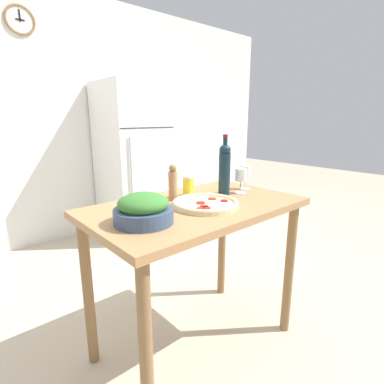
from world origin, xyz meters
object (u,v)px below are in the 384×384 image
wine_bottle (225,168)px  pepper_mill (173,183)px  wine_glass_near (241,176)px  wine_glass_far (245,173)px  salad_bowl (143,210)px  salt_canister (188,187)px  homemade_pizza (205,203)px  refrigerator (133,161)px

wine_bottle → pepper_mill: (-0.31, 0.10, -0.06)m
wine_glass_near → wine_glass_far: bearing=27.5°
wine_bottle → salad_bowl: 0.65m
pepper_mill → salt_canister: 0.11m
pepper_mill → salad_bowl: bearing=-147.1°
wine_glass_near → homemade_pizza: wine_glass_near is taller
refrigerator → wine_glass_near: 1.90m
pepper_mill → salt_canister: bearing=-6.2°
wine_glass_far → salt_canister: 0.42m
homemade_pizza → salt_canister: (0.05, 0.20, 0.05)m
pepper_mill → salad_bowl: size_ratio=0.77×
pepper_mill → salt_canister: size_ratio=1.59×
refrigerator → wine_glass_near: size_ratio=11.21×
refrigerator → wine_bottle: bearing=-103.5°
refrigerator → homemade_pizza: (-0.69, -1.92, 0.04)m
salad_bowl → wine_bottle: bearing=10.0°
wine_bottle → wine_glass_near: 0.12m
homemade_pizza → pepper_mill: bearing=104.2°
wine_glass_far → salad_bowl: (-0.84, -0.12, -0.04)m
refrigerator → salad_bowl: (-1.07, -1.93, 0.09)m
salt_canister → refrigerator: bearing=69.6°
wine_bottle → salt_canister: bearing=156.8°
refrigerator → pepper_mill: bearing=-113.5°
refrigerator → homemade_pizza: 2.04m
refrigerator → pepper_mill: (-0.75, -1.72, 0.12)m
wine_bottle → homemade_pizza: 0.31m
wine_bottle → salt_canister: size_ratio=2.80×
pepper_mill → homemade_pizza: size_ratio=0.59×
wine_glass_near → wine_glass_far: size_ratio=1.00×
wine_glass_far → wine_glass_near: bearing=-152.5°
wine_bottle → homemade_pizza: size_ratio=1.03×
wine_glass_far → pepper_mill: (-0.52, 0.09, -0.01)m
refrigerator → homemade_pizza: bearing=-109.8°
wine_glass_near → salad_bowl: (-0.74, -0.07, -0.04)m
wine_glass_near → salt_canister: wine_glass_near is taller
wine_glass_far → homemade_pizza: wine_glass_far is taller
wine_glass_near → salad_bowl: 0.74m
wine_glass_near → salt_canister: size_ratio=1.20×
salad_bowl → homemade_pizza: (0.38, 0.00, -0.05)m
wine_bottle → salad_bowl: bearing=-170.0°
salad_bowl → salt_canister: size_ratio=2.06×
salad_bowl → salt_canister: bearing=25.0°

